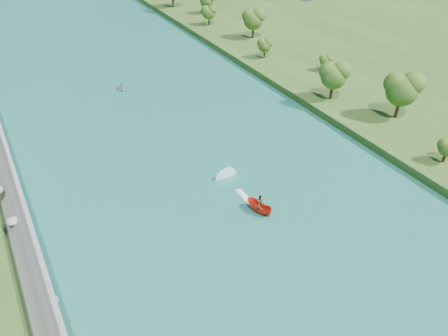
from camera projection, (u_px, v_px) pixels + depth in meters
ground at (249, 230)px, 56.50m from camera, size 260.00×260.00×0.00m
river_water at (183, 155)px, 70.62m from camera, size 55.00×240.00×0.10m
berm_east at (399, 86)px, 90.30m from camera, size 44.00×240.00×1.50m
riprap_bank at (10, 200)px, 58.60m from camera, size 4.29×236.00×4.11m
trees_east at (370, 82)px, 79.31m from camera, size 13.75×143.01×10.89m
motorboat at (253, 201)px, 60.01m from camera, size 3.60×18.97×2.14m
raft at (122, 88)px, 90.19m from camera, size 2.86×3.44×1.63m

